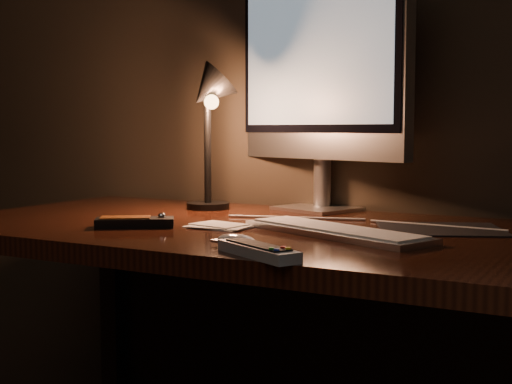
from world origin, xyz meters
The scene contains 10 objects.
desk centered at (0.00, 1.93, 0.62)m, with size 1.60×0.75×0.75m.
monitor centered at (-0.07, 2.18, 1.11)m, with size 0.55×0.23×0.60m.
keyboard centered at (0.13, 1.81, 0.76)m, with size 0.43×0.12×0.02m, color silver.
mousepad centered at (0.30, 1.98, 0.75)m, with size 0.25×0.20×0.00m, color black.
mouse centered at (0.04, 1.58, 0.76)m, with size 0.09×0.05×0.02m, color white.
media_remote centered at (-0.29, 1.70, 0.76)m, with size 0.17×0.14×0.03m.
tv_remote centered at (0.11, 1.52, 0.76)m, with size 0.19×0.13×0.02m.
papers centered at (-0.13, 1.79, 0.75)m, with size 0.13×0.09×0.01m, color white.
desk_lamp centered at (-0.31, 2.04, 1.01)m, with size 0.20×0.20×0.38m.
cable centered at (0.12, 2.00, 0.75)m, with size 0.01×0.01×0.63m, color white.
Camera 1 is at (0.67, 0.50, 0.96)m, focal length 50.00 mm.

